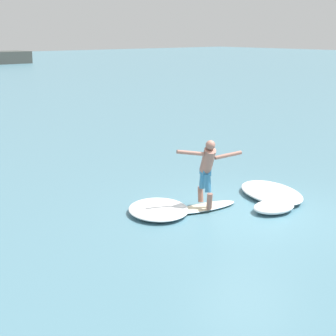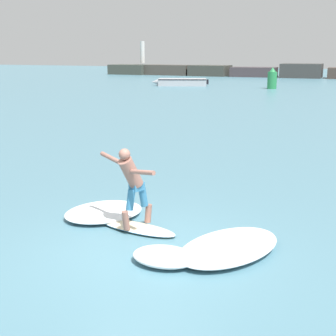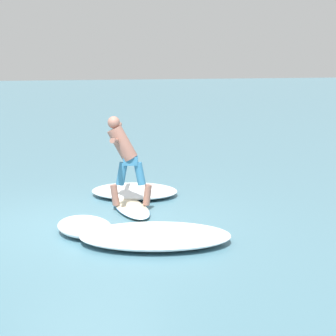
{
  "view_description": "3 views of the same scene",
  "coord_description": "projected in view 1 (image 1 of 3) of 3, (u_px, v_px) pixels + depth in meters",
  "views": [
    {
      "loc": [
        -9.46,
        -8.36,
        4.16
      ],
      "look_at": [
        -0.96,
        1.72,
        0.93
      ],
      "focal_mm": 60.0,
      "sensor_mm": 36.0,
      "label": 1
    },
    {
      "loc": [
        3.52,
        -7.11,
        3.52
      ],
      "look_at": [
        -0.27,
        1.89,
        1.09
      ],
      "focal_mm": 50.0,
      "sensor_mm": 36.0,
      "label": 2
    },
    {
      "loc": [
        8.96,
        -2.57,
        2.61
      ],
      "look_at": [
        -1.07,
        1.87,
        0.63
      ],
      "focal_mm": 60.0,
      "sensor_mm": 36.0,
      "label": 3
    }
  ],
  "objects": [
    {
      "name": "surfer",
      "position": [
        207.0,
        167.0,
        13.09
      ],
      "size": [
        1.5,
        0.98,
        1.64
      ],
      "color": "#926153",
      "rests_on": "surfboard"
    },
    {
      "name": "wave_foam_at_nose",
      "position": [
        271.0,
        192.0,
        14.42
      ],
      "size": [
        2.11,
        2.61,
        0.24
      ],
      "color": "white",
      "rests_on": "ground"
    },
    {
      "name": "wave_foam_at_tail",
      "position": [
        158.0,
        209.0,
        13.11
      ],
      "size": [
        2.12,
        2.23,
        0.2
      ],
      "color": "white",
      "rests_on": "ground"
    },
    {
      "name": "wave_foam_beside",
      "position": [
        274.0,
        207.0,
        13.23
      ],
      "size": [
        1.17,
        0.87,
        0.24
      ],
      "color": "white",
      "rests_on": "ground"
    },
    {
      "name": "surfboard",
      "position": [
        204.0,
        207.0,
        13.42
      ],
      "size": [
        1.95,
        0.8,
        0.23
      ],
      "color": "beige",
      "rests_on": "ground"
    },
    {
      "name": "ground_plane",
      "position": [
        247.0,
        213.0,
        13.12
      ],
      "size": [
        200.0,
        200.0,
        0.0
      ],
      "primitive_type": "plane",
      "color": "teal"
    }
  ]
}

